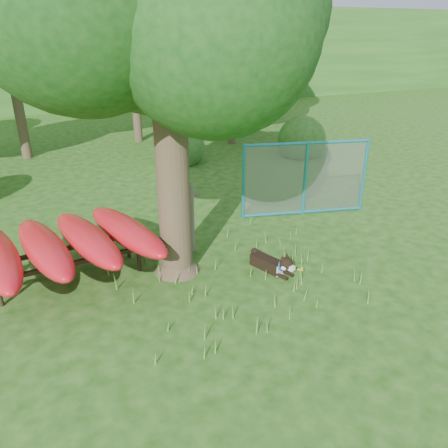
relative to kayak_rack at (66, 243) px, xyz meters
name	(u,v)px	position (x,y,z in m)	size (l,w,h in m)	color
ground	(242,304)	(2.57, -2.10, -0.75)	(80.00, 80.00, 0.00)	#1A440D
wooden_post	(191,217)	(2.51, 0.19, 0.02)	(0.40, 0.14, 1.46)	brown
kayak_rack	(66,243)	(0.00, 0.00, 0.00)	(3.48, 3.09, 0.98)	black
husky_dog	(273,264)	(3.63, -1.34, -0.58)	(0.54, 1.09, 0.49)	black
fence_section	(305,179)	(5.83, 0.93, 0.20)	(3.16, 0.87, 3.16)	teal
wildflower_clump	(301,270)	(3.94, -1.82, -0.55)	(0.11, 0.11, 0.25)	#559530
bg_tree_c	(131,38)	(4.07, 10.90, 3.35)	(4.00, 4.00, 6.12)	#3E3121
bg_tree_d	(232,10)	(7.57, 8.90, 4.33)	(4.80, 4.80, 7.50)	#3E3121
bg_tree_e	(263,11)	(10.57, 11.90, 4.48)	(4.60, 4.60, 7.55)	#3E3121
shrub_right	(300,156)	(9.07, 5.90, -0.75)	(1.80, 1.80, 1.80)	#255D1E
shrub_mid	(180,162)	(4.57, 6.90, -0.75)	(1.80, 1.80, 1.80)	#255D1E
wooded_hillside	(58,54)	(2.57, 25.90, 2.25)	(80.00, 12.00, 6.00)	#255D1E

